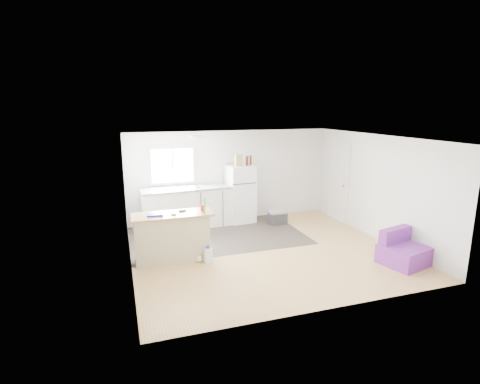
# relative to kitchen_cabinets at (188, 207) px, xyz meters

# --- Properties ---
(room) EXTENTS (5.51, 5.01, 2.41)m
(room) POSITION_rel_kitchen_cabinets_xyz_m (1.26, -2.14, 0.68)
(room) COLOR #AF8249
(room) RESTS_ON ground
(vinyl_zone) EXTENTS (4.05, 2.50, 0.00)m
(vinyl_zone) POSITION_rel_kitchen_cabinets_xyz_m (0.54, -0.89, -0.52)
(vinyl_zone) COLOR #302924
(vinyl_zone) RESTS_ON floor
(window) EXTENTS (1.18, 0.06, 0.98)m
(window) POSITION_rel_kitchen_cabinets_xyz_m (-0.29, 0.34, 1.03)
(window) COLOR white
(window) RESTS_ON back_wall
(interior_door) EXTENTS (0.11, 0.92, 2.10)m
(interior_door) POSITION_rel_kitchen_cabinets_xyz_m (3.98, -0.60, 0.49)
(interior_door) COLOR white
(interior_door) RESTS_ON right_wall
(ceiling_fixture) EXTENTS (0.30, 0.30, 0.07)m
(ceiling_fixture) POSITION_rel_kitchen_cabinets_xyz_m (0.06, -0.94, 1.84)
(ceiling_fixture) COLOR white
(ceiling_fixture) RESTS_ON ceiling
(kitchen_cabinets) EXTENTS (2.34, 0.87, 1.32)m
(kitchen_cabinets) POSITION_rel_kitchen_cabinets_xyz_m (0.00, 0.00, 0.00)
(kitchen_cabinets) COLOR white
(kitchen_cabinets) RESTS_ON floor
(peninsula) EXTENTS (1.58, 0.62, 0.97)m
(peninsula) POSITION_rel_kitchen_cabinets_xyz_m (-0.68, -2.02, -0.03)
(peninsula) COLOR #C0B28B
(peninsula) RESTS_ON floor
(refrigerator) EXTENTS (0.72, 0.69, 1.52)m
(refrigerator) POSITION_rel_kitchen_cabinets_xyz_m (1.42, 0.02, 0.24)
(refrigerator) COLOR white
(refrigerator) RESTS_ON floor
(cooler) EXTENTS (0.48, 0.34, 0.36)m
(cooler) POSITION_rel_kitchen_cabinets_xyz_m (2.27, -0.49, -0.34)
(cooler) COLOR #2E2E30
(cooler) RESTS_ON floor
(purple_seat) EXTENTS (0.95, 0.93, 0.65)m
(purple_seat) POSITION_rel_kitchen_cabinets_xyz_m (3.56, -3.59, -0.28)
(purple_seat) COLOR #742E98
(purple_seat) RESTS_ON floor
(cleaner_jug) EXTENTS (0.17, 0.13, 0.34)m
(cleaner_jug) POSITION_rel_kitchen_cabinets_xyz_m (-0.04, -2.36, -0.37)
(cleaner_jug) COLOR silver
(cleaner_jug) RESTS_ON floor
(mop) EXTENTS (0.23, 0.37, 1.32)m
(mop) POSITION_rel_kitchen_cabinets_xyz_m (-0.17, -2.25, -0.29)
(mop) COLOR green
(mop) RESTS_ON floor
(red_cup) EXTENTS (0.10, 0.10, 0.12)m
(red_cup) POSITION_rel_kitchen_cabinets_xyz_m (-0.05, -1.99, 0.50)
(red_cup) COLOR #B90B11
(red_cup) RESTS_ON peninsula
(blue_tray) EXTENTS (0.32, 0.24, 0.04)m
(blue_tray) POSITION_rel_kitchen_cabinets_xyz_m (-0.99, -2.04, 0.46)
(blue_tray) COLOR #151FC7
(blue_tray) RESTS_ON peninsula
(tool_a) EXTENTS (0.15, 0.07, 0.03)m
(tool_a) POSITION_rel_kitchen_cabinets_xyz_m (-0.44, -1.92, 0.46)
(tool_a) COLOR black
(tool_a) RESTS_ON peninsula
(tool_b) EXTENTS (0.10, 0.05, 0.03)m
(tool_b) POSITION_rel_kitchen_cabinets_xyz_m (-0.65, -2.13, 0.46)
(tool_b) COLOR black
(tool_b) RESTS_ON peninsula
(cardboard_box) EXTENTS (0.22, 0.14, 0.30)m
(cardboard_box) POSITION_rel_kitchen_cabinets_xyz_m (1.34, -0.07, 1.14)
(cardboard_box) COLOR tan
(cardboard_box) RESTS_ON refrigerator
(bottle_left) EXTENTS (0.08, 0.08, 0.25)m
(bottle_left) POSITION_rel_kitchen_cabinets_xyz_m (1.58, -0.04, 1.12)
(bottle_left) COLOR #3D160B
(bottle_left) RESTS_ON refrigerator
(bottle_right) EXTENTS (0.08, 0.08, 0.25)m
(bottle_right) POSITION_rel_kitchen_cabinets_xyz_m (1.70, 0.04, 1.12)
(bottle_right) COLOR #3D160B
(bottle_right) RESTS_ON refrigerator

